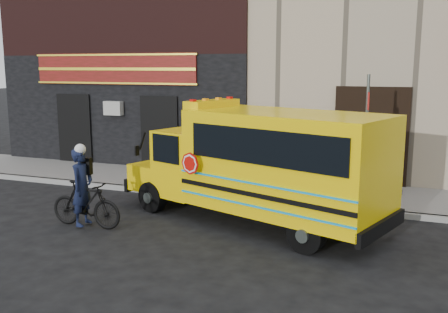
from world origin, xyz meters
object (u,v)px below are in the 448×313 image
object	(u,v)px
sign_pole	(366,137)
school_bus	(263,163)
bicycle	(86,204)
cyclist	(82,189)

from	to	relation	value
sign_pole	school_bus	bearing A→B (deg)	-135.87
school_bus	bicycle	xyz separation A→B (m)	(-3.84, -1.63, -0.95)
school_bus	bicycle	size ratio (longest dim) A/B	3.90
sign_pole	cyclist	bearing A→B (deg)	-148.53
sign_pole	bicycle	world-z (taller)	sign_pole
sign_pole	cyclist	distance (m)	7.20
school_bus	bicycle	world-z (taller)	school_bus
school_bus	cyclist	world-z (taller)	school_bus
school_bus	cyclist	distance (m)	4.29
school_bus	sign_pole	size ratio (longest dim) A/B	2.03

